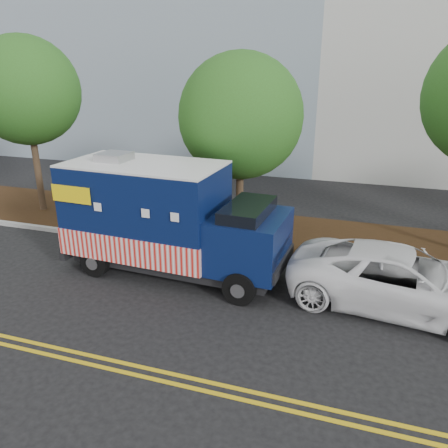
% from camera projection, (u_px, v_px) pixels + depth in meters
% --- Properties ---
extents(ground, '(120.00, 120.00, 0.00)m').
position_uv_depth(ground, '(193.00, 270.00, 13.07)').
color(ground, black).
rests_on(ground, ground).
extents(curb, '(120.00, 0.18, 0.15)m').
position_uv_depth(curb, '(209.00, 250.00, 14.29)').
color(curb, '#9E9E99').
rests_on(curb, ground).
extents(mulch_strip, '(120.00, 4.00, 0.15)m').
position_uv_depth(mulch_strip, '(228.00, 228.00, 16.17)').
color(mulch_strip, black).
rests_on(mulch_strip, ground).
extents(centerline_near, '(120.00, 0.10, 0.01)m').
position_uv_depth(centerline_near, '(114.00, 361.00, 9.10)').
color(centerline_near, gold).
rests_on(centerline_near, ground).
extents(centerline_far, '(120.00, 0.10, 0.01)m').
position_uv_depth(centerline_far, '(108.00, 368.00, 8.88)').
color(centerline_far, gold).
rests_on(centerline_far, ground).
extents(tree_a, '(4.05, 4.05, 6.87)m').
position_uv_depth(tree_a, '(26.00, 91.00, 16.45)').
color(tree_a, '#38281C').
rests_on(tree_a, ground).
extents(tree_b, '(4.19, 4.19, 6.26)m').
position_uv_depth(tree_b, '(241.00, 117.00, 14.54)').
color(tree_b, '#38281C').
rests_on(tree_b, ground).
extents(sign_post, '(0.06, 0.06, 2.40)m').
position_uv_depth(sign_post, '(95.00, 202.00, 15.50)').
color(sign_post, '#473828').
rests_on(sign_post, ground).
extents(food_truck, '(6.64, 2.80, 3.43)m').
position_uv_depth(food_truck, '(164.00, 221.00, 12.59)').
color(food_truck, black).
rests_on(food_truck, ground).
extents(white_car, '(5.77, 3.16, 1.53)m').
position_uv_depth(white_car, '(401.00, 280.00, 10.88)').
color(white_car, white).
rests_on(white_car, ground).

